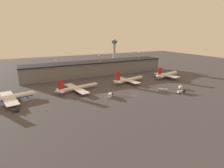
{
  "coord_description": "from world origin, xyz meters",
  "views": [
    {
      "loc": [
        -78.76,
        -115.31,
        49.3
      ],
      "look_at": [
        -11.9,
        19.81,
        6.0
      ],
      "focal_mm": 28.0,
      "sensor_mm": 36.0,
      "label": 1
    }
  ],
  "objects_px": {
    "airplane_3": "(167,75)",
    "service_vehicle_4": "(181,91)",
    "control_tower": "(114,50)",
    "service_vehicle_2": "(16,110)",
    "service_vehicle_3": "(110,95)",
    "airplane_0": "(10,97)",
    "airplane_1": "(77,88)",
    "service_vehicle_1": "(180,87)",
    "airplane_2": "(129,80)",
    "service_vehicle_0": "(163,90)"
  },
  "relations": [
    {
      "from": "airplane_2",
      "to": "service_vehicle_3",
      "type": "xyz_separation_m",
      "value": [
        -36.22,
        -30.69,
        -1.08
      ]
    },
    {
      "from": "airplane_1",
      "to": "service_vehicle_3",
      "type": "xyz_separation_m",
      "value": [
        19.71,
        -27.3,
        -0.93
      ]
    },
    {
      "from": "airplane_2",
      "to": "control_tower",
      "type": "relative_size",
      "value": 1.0
    },
    {
      "from": "airplane_0",
      "to": "service_vehicle_2",
      "type": "xyz_separation_m",
      "value": [
        3.81,
        -22.05,
        -2.09
      ]
    },
    {
      "from": "airplane_2",
      "to": "service_vehicle_2",
      "type": "height_order",
      "value": "airplane_2"
    },
    {
      "from": "service_vehicle_3",
      "to": "service_vehicle_4",
      "type": "distance_m",
      "value": 61.69
    },
    {
      "from": "airplane_1",
      "to": "airplane_3",
      "type": "bearing_deg",
      "value": -11.08
    },
    {
      "from": "service_vehicle_2",
      "to": "service_vehicle_3",
      "type": "distance_m",
      "value": 68.08
    },
    {
      "from": "service_vehicle_3",
      "to": "service_vehicle_4",
      "type": "height_order",
      "value": "service_vehicle_3"
    },
    {
      "from": "service_vehicle_3",
      "to": "control_tower",
      "type": "xyz_separation_m",
      "value": [
        67.78,
        126.25,
        22.63
      ]
    },
    {
      "from": "service_vehicle_3",
      "to": "service_vehicle_4",
      "type": "bearing_deg",
      "value": -67.13
    },
    {
      "from": "airplane_3",
      "to": "service_vehicle_4",
      "type": "relative_size",
      "value": 5.67
    },
    {
      "from": "airplane_0",
      "to": "airplane_2",
      "type": "relative_size",
      "value": 0.92
    },
    {
      "from": "airplane_3",
      "to": "service_vehicle_3",
      "type": "height_order",
      "value": "airplane_3"
    },
    {
      "from": "control_tower",
      "to": "airplane_1",
      "type": "bearing_deg",
      "value": -131.48
    },
    {
      "from": "airplane_0",
      "to": "airplane_3",
      "type": "xyz_separation_m",
      "value": [
        158.57,
        4.15,
        0.43
      ]
    },
    {
      "from": "airplane_0",
      "to": "service_vehicle_1",
      "type": "xyz_separation_m",
      "value": [
        139.69,
        -33.74,
        -1.72
      ]
    },
    {
      "from": "airplane_2",
      "to": "service_vehicle_0",
      "type": "bearing_deg",
      "value": -84.85
    },
    {
      "from": "airplane_2",
      "to": "airplane_3",
      "type": "height_order",
      "value": "airplane_3"
    },
    {
      "from": "service_vehicle_3",
      "to": "control_tower",
      "type": "distance_m",
      "value": 145.07
    },
    {
      "from": "airplane_0",
      "to": "airplane_1",
      "type": "relative_size",
      "value": 0.9
    },
    {
      "from": "airplane_1",
      "to": "airplane_2",
      "type": "relative_size",
      "value": 1.03
    },
    {
      "from": "control_tower",
      "to": "airplane_2",
      "type": "bearing_deg",
      "value": -108.27
    },
    {
      "from": "service_vehicle_1",
      "to": "control_tower",
      "type": "height_order",
      "value": "control_tower"
    },
    {
      "from": "airplane_3",
      "to": "control_tower",
      "type": "height_order",
      "value": "control_tower"
    },
    {
      "from": "airplane_3",
      "to": "control_tower",
      "type": "xyz_separation_m",
      "value": [
        -18.94,
        97.68,
        20.82
      ]
    },
    {
      "from": "airplane_3",
      "to": "service_vehicle_0",
      "type": "height_order",
      "value": "airplane_3"
    },
    {
      "from": "service_vehicle_3",
      "to": "service_vehicle_4",
      "type": "xyz_separation_m",
      "value": [
        58.8,
        -18.67,
        -0.16
      ]
    },
    {
      "from": "airplane_1",
      "to": "service_vehicle_4",
      "type": "bearing_deg",
      "value": -42.11
    },
    {
      "from": "airplane_2",
      "to": "service_vehicle_3",
      "type": "relative_size",
      "value": 5.69
    },
    {
      "from": "service_vehicle_4",
      "to": "control_tower",
      "type": "xyz_separation_m",
      "value": [
        8.98,
        144.92,
        22.79
      ]
    },
    {
      "from": "service_vehicle_2",
      "to": "airplane_1",
      "type": "bearing_deg",
      "value": 47.08
    },
    {
      "from": "airplane_3",
      "to": "control_tower",
      "type": "relative_size",
      "value": 0.99
    },
    {
      "from": "control_tower",
      "to": "airplane_3",
      "type": "bearing_deg",
      "value": -79.02
    },
    {
      "from": "service_vehicle_1",
      "to": "airplane_3",
      "type": "bearing_deg",
      "value": 10.48
    },
    {
      "from": "airplane_0",
      "to": "service_vehicle_1",
      "type": "distance_m",
      "value": 143.72
    },
    {
      "from": "service_vehicle_3",
      "to": "airplane_3",
      "type": "bearing_deg",
      "value": -31.28
    },
    {
      "from": "airplane_3",
      "to": "service_vehicle_4",
      "type": "bearing_deg",
      "value": -132.35
    },
    {
      "from": "airplane_0",
      "to": "service_vehicle_3",
      "type": "distance_m",
      "value": 75.9
    },
    {
      "from": "airplane_2",
      "to": "airplane_1",
      "type": "bearing_deg",
      "value": 171.71
    },
    {
      "from": "service_vehicle_0",
      "to": "control_tower",
      "type": "bearing_deg",
      "value": 126.83
    },
    {
      "from": "service_vehicle_4",
      "to": "airplane_3",
      "type": "bearing_deg",
      "value": 58.79
    },
    {
      "from": "airplane_1",
      "to": "airplane_3",
      "type": "distance_m",
      "value": 106.44
    },
    {
      "from": "service_vehicle_2",
      "to": "control_tower",
      "type": "xyz_separation_m",
      "value": [
        135.81,
        123.87,
        23.34
      ]
    },
    {
      "from": "airplane_0",
      "to": "service_vehicle_2",
      "type": "bearing_deg",
      "value": -91.95
    },
    {
      "from": "service_vehicle_4",
      "to": "service_vehicle_2",
      "type": "bearing_deg",
      "value": 169.95
    },
    {
      "from": "service_vehicle_3",
      "to": "airplane_1",
      "type": "bearing_deg",
      "value": 76.31
    },
    {
      "from": "service_vehicle_0",
      "to": "service_vehicle_3",
      "type": "relative_size",
      "value": 0.95
    },
    {
      "from": "service_vehicle_4",
      "to": "control_tower",
      "type": "bearing_deg",
      "value": 85.83
    },
    {
      "from": "airplane_0",
      "to": "airplane_2",
      "type": "bearing_deg",
      "value": -8.44
    }
  ]
}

